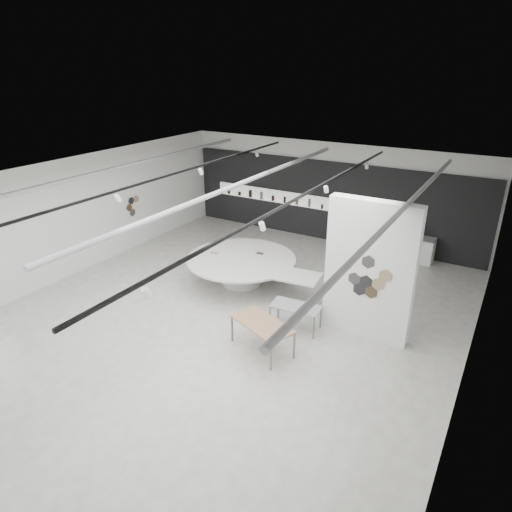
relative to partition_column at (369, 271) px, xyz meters
The scene contains 7 objects.
room 3.74m from the partition_column, 164.48° to the right, with size 12.02×14.02×3.82m.
back_wall_display 6.94m from the partition_column, 121.12° to the left, with size 11.80×0.27×3.10m.
partition_column is the anchor object (origin of this frame).
display_island 4.49m from the partition_column, 168.08° to the left, with size 4.66×3.79×0.88m.
sample_table_wood 2.95m from the partition_column, 134.34° to the right, with size 1.78×1.33×0.75m.
sample_table_stone 2.14m from the partition_column, 158.73° to the right, with size 1.34×0.76×0.66m.
kitchen_counter 5.71m from the partition_column, 91.17° to the left, with size 1.59×0.66×1.24m.
Camera 1 is at (6.25, -9.15, 6.54)m, focal length 32.00 mm.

